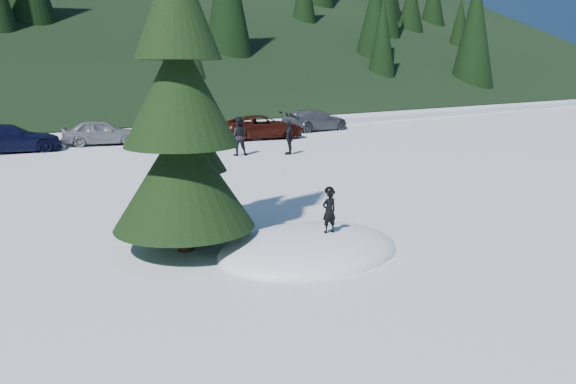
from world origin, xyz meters
TOP-DOWN VIEW (x-y plane):
  - ground at (0.00, 0.00)m, footprint 200.00×200.00m
  - snow_mound at (0.00, 0.00)m, footprint 4.48×3.52m
  - spruce_tall at (-2.20, 1.80)m, footprint 3.20×3.20m
  - spruce_short at (-1.20, 3.20)m, footprint 2.20×2.20m
  - child_skier at (0.28, -0.36)m, footprint 0.39×0.28m
  - adult_0 at (6.87, 13.50)m, footprint 1.14×1.07m
  - adult_1 at (9.04, 12.24)m, footprint 1.01×0.94m
  - car_3 at (-1.68, 21.49)m, footprint 5.21×2.86m
  - car_4 at (3.03, 21.51)m, footprint 4.51×3.00m
  - car_5 at (7.29, 21.07)m, footprint 4.08×2.59m
  - car_6 at (11.79, 18.39)m, footprint 5.57×3.63m
  - car_7 at (17.36, 19.96)m, footprint 5.03×2.07m

SIDE VIEW (x-z plane):
  - ground at x=0.00m, z-range 0.00..0.00m
  - snow_mound at x=0.00m, z-range -0.48..0.48m
  - car_5 at x=7.29m, z-range 0.00..1.27m
  - car_6 at x=11.79m, z-range 0.00..1.43m
  - car_4 at x=3.03m, z-range 0.00..1.43m
  - car_3 at x=-1.68m, z-range 0.00..1.43m
  - car_7 at x=17.36m, z-range 0.00..1.46m
  - adult_1 at x=9.04m, z-range 0.00..1.66m
  - adult_0 at x=6.87m, z-range 0.00..1.88m
  - child_skier at x=0.28m, z-range 0.48..1.46m
  - spruce_short at x=-1.20m, z-range -0.58..4.79m
  - spruce_tall at x=-2.20m, z-range -0.98..7.62m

